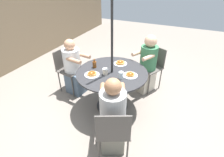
% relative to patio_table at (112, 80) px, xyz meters
% --- Properties ---
extents(ground_plane, '(12.00, 12.00, 0.00)m').
position_rel_patio_table_xyz_m(ground_plane, '(0.00, 0.00, -0.56)').
color(ground_plane, gray).
extents(patio_table, '(1.18, 1.18, 0.72)m').
position_rel_patio_table_xyz_m(patio_table, '(0.00, 0.00, 0.00)').
color(patio_table, '#28282B').
rests_on(patio_table, ground).
extents(umbrella_pole, '(0.04, 0.04, 2.48)m').
position_rel_patio_table_xyz_m(umbrella_pole, '(0.00, 0.00, 0.67)').
color(umbrella_pole, black).
rests_on(umbrella_pole, ground).
extents(patio_chair_north, '(0.47, 0.47, 0.86)m').
position_rel_patio_table_xyz_m(patio_chair_north, '(0.14, 1.03, -0.05)').
color(patio_chair_north, '#514C47').
rests_on(patio_chair_north, ground).
extents(diner_north, '(0.38, 0.52, 1.11)m').
position_rel_patio_table_xyz_m(diner_north, '(0.12, 0.87, -0.05)').
color(diner_north, slate).
rests_on(diner_north, ground).
extents(patio_chair_east, '(0.56, 0.56, 0.86)m').
position_rel_patio_table_xyz_m(patio_chair_east, '(-0.94, -0.44, -0.05)').
color(patio_chair_east, '#514C47').
rests_on(patio_chair_east, ground).
extents(diner_east, '(0.58, 0.50, 1.16)m').
position_rel_patio_table_xyz_m(diner_east, '(-0.79, -0.37, -0.03)').
color(diner_east, gray).
rests_on(diner_east, ground).
extents(patio_chair_south, '(0.56, 0.56, 0.86)m').
position_rel_patio_table_xyz_m(patio_chair_south, '(0.93, -0.47, -0.05)').
color(patio_chair_south, '#514C47').
rests_on(patio_chair_south, ground).
extents(diner_south, '(0.54, 0.48, 1.16)m').
position_rel_patio_table_xyz_m(diner_south, '(0.78, -0.40, -0.02)').
color(diner_south, beige).
rests_on(diner_south, ground).
extents(pancake_plate_a, '(0.24, 0.24, 0.05)m').
position_rel_patio_table_xyz_m(pancake_plate_a, '(0.32, -0.02, 0.18)').
color(pancake_plate_a, white).
rests_on(pancake_plate_a, patio_table).
extents(pancake_plate_b, '(0.24, 0.24, 0.05)m').
position_rel_patio_table_xyz_m(pancake_plate_b, '(-0.23, 0.25, 0.18)').
color(pancake_plate_b, white).
rests_on(pancake_plate_b, patio_table).
extents(pancake_plate_c, '(0.24, 0.24, 0.04)m').
position_rel_patio_table_xyz_m(pancake_plate_c, '(0.01, -0.31, 0.17)').
color(pancake_plate_c, white).
rests_on(pancake_plate_c, patio_table).
extents(syrup_bottle, '(0.09, 0.06, 0.15)m').
position_rel_patio_table_xyz_m(syrup_bottle, '(0.02, 0.34, 0.22)').
color(syrup_bottle, brown).
rests_on(syrup_bottle, patio_table).
extents(coffee_cup, '(0.08, 0.08, 0.10)m').
position_rel_patio_table_xyz_m(coffee_cup, '(-0.11, 0.07, 0.21)').
color(coffee_cup, beige).
rests_on(coffee_cup, patio_table).
extents(drinking_glass_a, '(0.07, 0.07, 0.12)m').
position_rel_patio_table_xyz_m(drinking_glass_a, '(-0.13, -0.21, 0.22)').
color(drinking_glass_a, silver).
rests_on(drinking_glass_a, patio_table).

